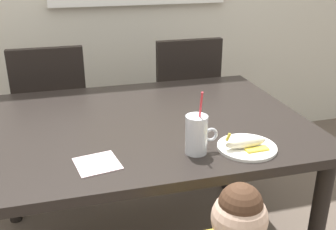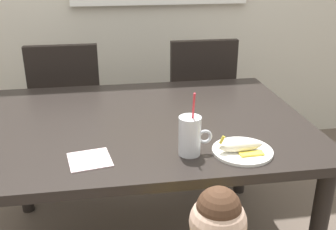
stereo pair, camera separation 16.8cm
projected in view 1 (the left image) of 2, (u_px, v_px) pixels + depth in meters
name	position (u px, v px, depth m)	size (l,w,h in m)	color
dining_table	(140.00, 138.00, 1.80)	(1.49, 1.08, 0.75)	black
dining_chair_left	(53.00, 110.00, 2.45)	(0.44, 0.44, 0.96)	black
dining_chair_right	(183.00, 98.00, 2.66)	(0.44, 0.44, 0.96)	black
milk_cup	(197.00, 137.00, 1.46)	(0.13, 0.08, 0.25)	silver
snack_plate	(247.00, 147.00, 1.52)	(0.23, 0.23, 0.01)	white
peeled_banana	(246.00, 143.00, 1.50)	(0.17, 0.11, 0.07)	#F4EAC6
paper_napkin	(97.00, 164.00, 1.41)	(0.15, 0.15, 0.00)	silver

